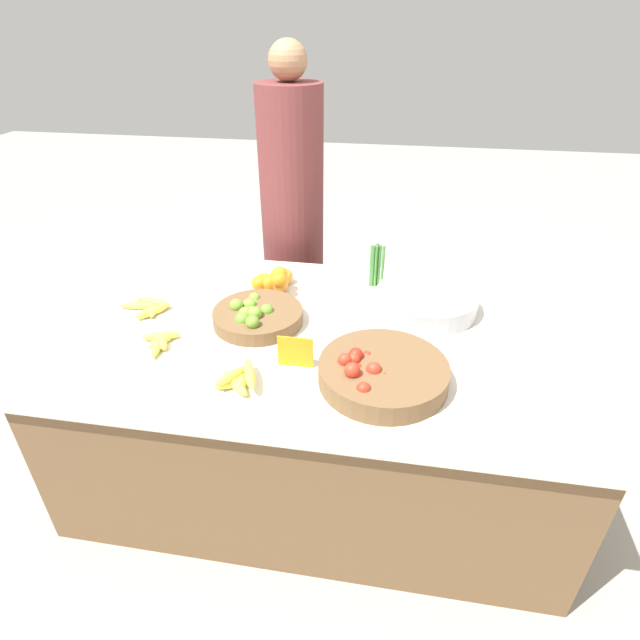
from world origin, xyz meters
name	(u,v)px	position (x,y,z in m)	size (l,w,h in m)	color
ground_plane	(320,454)	(0.00, 0.00, 0.00)	(12.00, 12.00, 0.00)	#A39E93
market_table	(320,398)	(0.00, 0.00, 0.31)	(1.82, 1.13, 0.63)	brown
lime_bowl	(257,315)	(-0.24, 0.02, 0.66)	(0.33, 0.33, 0.09)	brown
tomato_basket	(382,373)	(0.24, -0.26, 0.66)	(0.40, 0.40, 0.11)	brown
orange_pile	(275,280)	(-0.24, 0.29, 0.67)	(0.16, 0.19, 0.11)	orange
metal_bowl	(426,301)	(0.38, 0.22, 0.67)	(0.39, 0.39, 0.08)	#B7B7BF
price_sign	(295,352)	(-0.04, -0.22, 0.68)	(0.12, 0.01, 0.11)	orange
veg_bundle	(376,266)	(0.17, 0.40, 0.72)	(0.06, 0.03, 0.18)	#428438
banana_bunch_middle_left	(161,340)	(-0.53, -0.17, 0.64)	(0.14, 0.17, 0.03)	#EFDB4C
banana_bunch_back_center	(239,379)	(-0.20, -0.34, 0.65)	(0.15, 0.16, 0.06)	#EFDB4C
banana_bunch_front_center	(150,307)	(-0.68, 0.04, 0.64)	(0.20, 0.16, 0.04)	#EFDB4C
vendor_person	(293,222)	(-0.29, 0.87, 0.71)	(0.31, 0.31, 1.53)	brown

